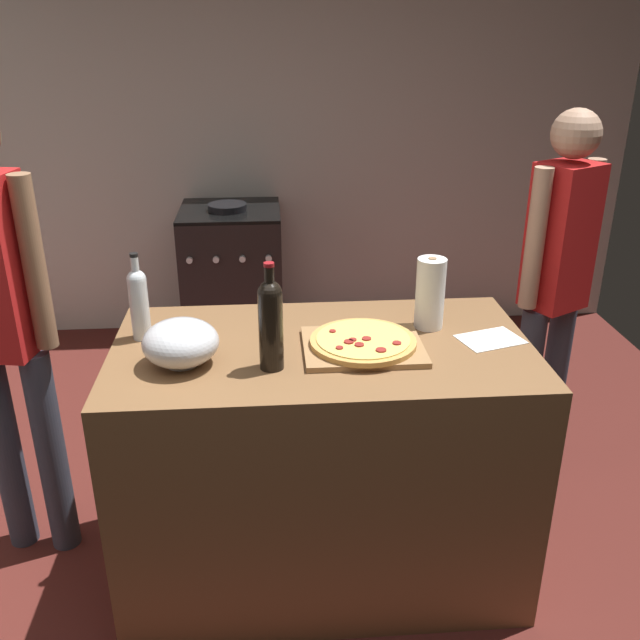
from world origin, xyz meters
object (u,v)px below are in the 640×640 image
at_px(person_in_stripes, 2,315).
at_px(stove, 233,280).
at_px(wine_bottle_clear, 271,321).
at_px(person_in_red, 556,276).
at_px(wine_bottle_dark, 139,301).
at_px(pizza, 363,341).
at_px(mixing_bowl, 181,343).
at_px(paper_towel_roll, 430,293).

bearing_deg(person_in_stripes, stove, 68.12).
bearing_deg(wine_bottle_clear, person_in_red, 30.68).
distance_m(wine_bottle_dark, person_in_stripes, 0.51).
relative_size(pizza, person_in_red, 0.22).
xyz_separation_m(wine_bottle_dark, wine_bottle_clear, (0.45, -0.26, 0.02)).
bearing_deg(stove, mixing_bowl, -91.70).
distance_m(pizza, person_in_stripes, 1.27).
xyz_separation_m(pizza, person_in_stripes, (-1.25, 0.24, 0.03)).
xyz_separation_m(paper_towel_roll, wine_bottle_dark, (-1.01, -0.02, 0.01)).
bearing_deg(pizza, person_in_stripes, 169.10).
bearing_deg(person_in_stripes, person_in_red, 9.83).
relative_size(mixing_bowl, person_in_red, 0.15).
height_order(paper_towel_roll, wine_bottle_dark, wine_bottle_dark).
distance_m(pizza, mixing_bowl, 0.60).
relative_size(wine_bottle_dark, person_in_stripes, 0.18).
bearing_deg(mixing_bowl, wine_bottle_dark, 126.43).
xyz_separation_m(paper_towel_roll, wine_bottle_clear, (-0.57, -0.28, 0.03)).
relative_size(mixing_bowl, wine_bottle_clear, 0.69).
distance_m(stove, person_in_red, 2.08).
relative_size(person_in_stripes, person_in_red, 1.05).
distance_m(pizza, paper_towel_roll, 0.33).
relative_size(paper_towel_roll, person_in_stripes, 0.15).
xyz_separation_m(pizza, person_in_red, (0.91, 0.62, -0.02)).
relative_size(pizza, paper_towel_roll, 1.37).
distance_m(pizza, wine_bottle_clear, 0.35).
relative_size(pizza, stove, 0.37).
height_order(pizza, wine_bottle_dark, wine_bottle_dark).
distance_m(wine_bottle_dark, wine_bottle_clear, 0.52).
distance_m(mixing_bowl, person_in_red, 1.65).
distance_m(stove, person_in_stripes, 2.00).
height_order(stove, person_in_stripes, person_in_stripes).
bearing_deg(paper_towel_roll, wine_bottle_clear, -153.89).
xyz_separation_m(pizza, paper_towel_roll, (0.26, 0.17, 0.10)).
bearing_deg(wine_bottle_dark, paper_towel_roll, 0.93).
bearing_deg(paper_towel_roll, stove, 113.08).
bearing_deg(mixing_bowl, stove, 88.30).
bearing_deg(mixing_bowl, paper_towel_roll, 15.18).
height_order(wine_bottle_dark, wine_bottle_clear, wine_bottle_clear).
xyz_separation_m(pizza, mixing_bowl, (-0.59, -0.06, 0.05)).
bearing_deg(person_in_stripes, wine_bottle_clear, -20.30).
bearing_deg(mixing_bowl, person_in_red, 24.21).
relative_size(wine_bottle_clear, stove, 0.37).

